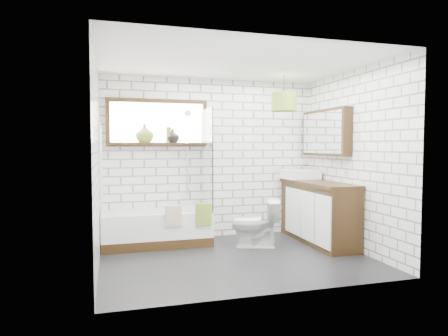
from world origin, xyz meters
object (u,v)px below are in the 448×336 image
object	(u,v)px
bathtub	(157,228)
vanity	(318,212)
basin	(300,174)
toilet	(255,223)
pendant	(284,102)

from	to	relation	value
bathtub	vanity	bearing A→B (deg)	-11.38
bathtub	basin	world-z (taller)	basin
vanity	basin	size ratio (longest dim) A/B	3.13
bathtub	toilet	xyz separation A→B (m)	(1.35, -0.48, 0.09)
bathtub	basin	size ratio (longest dim) A/B	3.01
bathtub	vanity	xyz separation A→B (m)	(2.35, -0.47, 0.21)
bathtub	toilet	size ratio (longest dim) A/B	2.25
bathtub	vanity	size ratio (longest dim) A/B	0.96
basin	pendant	bearing A→B (deg)	-142.93
vanity	pendant	size ratio (longest dim) A/B	4.34
bathtub	toilet	distance (m)	1.44
vanity	toilet	xyz separation A→B (m)	(-1.00, -0.01, -0.12)
pendant	bathtub	bearing A→B (deg)	169.47
bathtub	toilet	bearing A→B (deg)	-19.67
pendant	basin	bearing A→B (deg)	37.07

